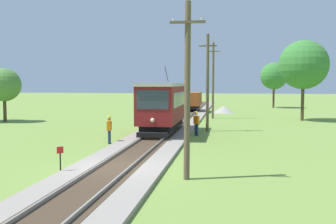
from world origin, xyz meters
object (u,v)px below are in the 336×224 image
at_px(freight_car, 191,100).
at_px(gravel_pile, 224,109).
at_px(utility_pole_mid, 213,80).
at_px(tree_right_near, 303,65).
at_px(second_worker, 196,122).
at_px(track_worker, 109,128).
at_px(utility_pole_foreground, 187,88).
at_px(trackside_signal_marker, 60,159).
at_px(utility_pole_near_tram, 208,82).
at_px(tree_right_far, 274,76).
at_px(red_tram, 163,105).
at_px(tree_left_near, 4,85).

distance_m(freight_car, gravel_pile, 4.47).
distance_m(utility_pole_mid, tree_right_near, 9.34).
bearing_deg(utility_pole_mid, second_worker, -92.70).
xyz_separation_m(track_worker, tree_right_near, (14.94, 17.44, 4.71)).
distance_m(utility_pole_foreground, trackside_signal_marker, 6.06).
relative_size(freight_car, utility_pole_near_tram, 0.68).
height_order(freight_car, tree_right_far, tree_right_far).
relative_size(trackside_signal_marker, tree_right_near, 0.14).
bearing_deg(utility_pole_near_tram, tree_right_far, 74.25).
relative_size(red_tram, tree_left_near, 1.61).
bearing_deg(second_worker, trackside_signal_marker, -173.11).
xyz_separation_m(trackside_signal_marker, second_worker, (4.64, 12.72, 0.32)).
relative_size(track_worker, tree_right_far, 0.25).
height_order(freight_car, utility_pole_near_tram, utility_pole_near_tram).
bearing_deg(utility_pole_foreground, trackside_signal_marker, -177.49).
distance_m(gravel_pile, tree_left_near, 26.31).
distance_m(utility_pole_foreground, tree_right_near, 26.97).
xyz_separation_m(trackside_signal_marker, gravel_pile, (6.40, 34.60, -0.21)).
xyz_separation_m(utility_pole_foreground, tree_right_near, (9.17, 25.28, 2.08)).
distance_m(trackside_signal_marker, tree_right_near, 29.75).
relative_size(utility_pole_mid, tree_left_near, 1.55).
height_order(red_tram, track_worker, red_tram).
xyz_separation_m(gravel_pile, tree_left_near, (-21.37, -15.01, 3.20)).
relative_size(utility_pole_foreground, utility_pole_near_tram, 0.92).
height_order(utility_pole_near_tram, tree_right_near, tree_right_near).
xyz_separation_m(utility_pole_near_tram, gravel_pile, (1.11, 19.25, -3.48)).
bearing_deg(tree_left_near, tree_right_near, 11.38).
bearing_deg(track_worker, second_worker, 37.21).
height_order(trackside_signal_marker, track_worker, track_worker).
relative_size(freight_car, tree_right_far, 0.73).
bearing_deg(tree_right_far, gravel_pile, -123.14).
bearing_deg(red_tram, utility_pole_mid, 76.70).
bearing_deg(tree_right_near, gravel_pile, 131.60).
bearing_deg(second_worker, freight_car, 33.34).
bearing_deg(trackside_signal_marker, gravel_pile, 79.53).
xyz_separation_m(utility_pole_mid, trackside_signal_marker, (-5.29, -26.49, -3.55)).
bearing_deg(gravel_pile, track_worker, -104.54).
height_order(freight_car, second_worker, freight_car).
bearing_deg(tree_right_near, freight_car, 141.74).
relative_size(utility_pole_foreground, gravel_pile, 2.41).
relative_size(utility_pole_near_tram, gravel_pile, 2.63).
distance_m(utility_pole_near_tram, track_worker, 9.74).
xyz_separation_m(red_tram, second_worker, (2.53, -0.33, -1.21)).
relative_size(utility_pole_foreground, track_worker, 3.95).
xyz_separation_m(utility_pole_near_tram, tree_left_near, (-20.27, 4.25, -0.28)).
xyz_separation_m(utility_pole_near_tram, tree_right_far, (8.72, 30.92, 1.04)).
xyz_separation_m(freight_car, utility_pole_near_tram, (3.18, -19.91, 2.38)).
height_order(gravel_pile, tree_right_far, tree_right_far).
bearing_deg(red_tram, tree_right_far, 70.29).
xyz_separation_m(red_tram, gravel_pile, (4.28, 21.55, -1.74)).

